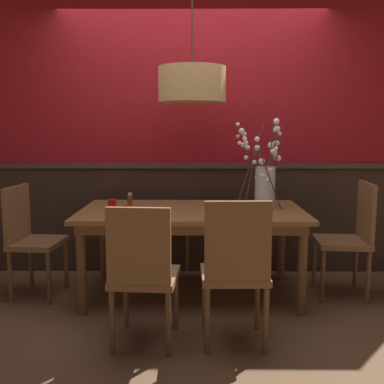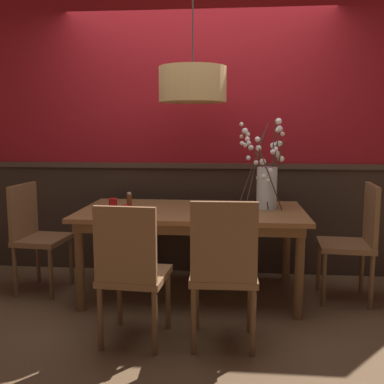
{
  "view_description": "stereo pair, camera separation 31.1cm",
  "coord_description": "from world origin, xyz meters",
  "px_view_note": "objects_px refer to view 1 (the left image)",
  "views": [
    {
      "loc": [
        0.03,
        -3.67,
        1.41
      ],
      "look_at": [
        0.0,
        0.0,
        0.89
      ],
      "focal_mm": 42.01,
      "sensor_mm": 36.0,
      "label": 1
    },
    {
      "loc": [
        0.34,
        -3.65,
        1.41
      ],
      "look_at": [
        0.0,
        0.0,
        0.89
      ],
      "focal_mm": 42.01,
      "sensor_mm": 36.0,
      "label": 2
    }
  ],
  "objects_px": {
    "chair_far_side_left": "(169,216)",
    "chair_head_west_end": "(29,234)",
    "candle_holder_nearer_center": "(128,210)",
    "chair_near_side_left": "(143,270)",
    "chair_near_side_right": "(236,266)",
    "candle_holder_nearer_edge": "(112,205)",
    "dining_table": "(192,219)",
    "pendant_lamp": "(192,85)",
    "condiment_bottle": "(130,203)",
    "chair_far_side_right": "(219,213)",
    "chair_head_east_end": "(351,233)",
    "vase_with_blossoms": "(264,181)"
  },
  "relations": [
    {
      "from": "chair_head_west_end",
      "to": "candle_holder_nearer_edge",
      "type": "height_order",
      "value": "chair_head_west_end"
    },
    {
      "from": "chair_near_side_left",
      "to": "chair_far_side_right",
      "type": "bearing_deg",
      "value": 72.27
    },
    {
      "from": "dining_table",
      "to": "pendant_lamp",
      "type": "xyz_separation_m",
      "value": [
        0.0,
        0.06,
        1.1
      ]
    },
    {
      "from": "chair_head_west_end",
      "to": "candle_holder_nearer_edge",
      "type": "relative_size",
      "value": 9.67
    },
    {
      "from": "chair_head_east_end",
      "to": "chair_far_side_left",
      "type": "bearing_deg",
      "value": 150.93
    },
    {
      "from": "chair_near_side_left",
      "to": "candle_holder_nearer_center",
      "type": "xyz_separation_m",
      "value": [
        -0.19,
        0.66,
        0.26
      ]
    },
    {
      "from": "vase_with_blossoms",
      "to": "chair_near_side_left",
      "type": "bearing_deg",
      "value": -131.76
    },
    {
      "from": "chair_head_east_end",
      "to": "chair_far_side_right",
      "type": "bearing_deg",
      "value": 139.27
    },
    {
      "from": "dining_table",
      "to": "candle_holder_nearer_edge",
      "type": "xyz_separation_m",
      "value": [
        -0.65,
        -0.08,
        0.13
      ]
    },
    {
      "from": "candle_holder_nearer_edge",
      "to": "condiment_bottle",
      "type": "distance_m",
      "value": 0.18
    },
    {
      "from": "chair_far_side_left",
      "to": "candle_holder_nearer_center",
      "type": "distance_m",
      "value": 1.2
    },
    {
      "from": "chair_far_side_left",
      "to": "chair_near_side_right",
      "type": "bearing_deg",
      "value": -73.69
    },
    {
      "from": "chair_head_west_end",
      "to": "condiment_bottle",
      "type": "relative_size",
      "value": 5.87
    },
    {
      "from": "candle_holder_nearer_edge",
      "to": "chair_far_side_right",
      "type": "bearing_deg",
      "value": 47.12
    },
    {
      "from": "candle_holder_nearer_edge",
      "to": "condiment_bottle",
      "type": "xyz_separation_m",
      "value": [
        0.16,
        -0.07,
        0.03
      ]
    },
    {
      "from": "chair_far_side_left",
      "to": "chair_head_west_end",
      "type": "relative_size",
      "value": 0.97
    },
    {
      "from": "chair_far_side_left",
      "to": "candle_holder_nearer_center",
      "type": "relative_size",
      "value": 11.43
    },
    {
      "from": "dining_table",
      "to": "chair_near_side_right",
      "type": "relative_size",
      "value": 1.89
    },
    {
      "from": "chair_head_west_end",
      "to": "candle_holder_nearer_center",
      "type": "distance_m",
      "value": 0.94
    },
    {
      "from": "condiment_bottle",
      "to": "candle_holder_nearer_center",
      "type": "bearing_deg",
      "value": -90.43
    },
    {
      "from": "chair_near_side_left",
      "to": "vase_with_blossoms",
      "type": "xyz_separation_m",
      "value": [
        0.92,
        1.03,
        0.45
      ]
    },
    {
      "from": "candle_holder_nearer_edge",
      "to": "pendant_lamp",
      "type": "bearing_deg",
      "value": 12.35
    },
    {
      "from": "chair_far_side_left",
      "to": "condiment_bottle",
      "type": "height_order",
      "value": "chair_far_side_left"
    },
    {
      "from": "pendant_lamp",
      "to": "vase_with_blossoms",
      "type": "bearing_deg",
      "value": 5.11
    },
    {
      "from": "chair_far_side_left",
      "to": "chair_head_west_end",
      "type": "xyz_separation_m",
      "value": [
        -1.12,
        -0.89,
        0.02
      ]
    },
    {
      "from": "condiment_bottle",
      "to": "pendant_lamp",
      "type": "relative_size",
      "value": 0.13
    },
    {
      "from": "chair_far_side_right",
      "to": "chair_head_east_end",
      "type": "bearing_deg",
      "value": -40.73
    },
    {
      "from": "dining_table",
      "to": "pendant_lamp",
      "type": "bearing_deg",
      "value": 88.09
    },
    {
      "from": "candle_holder_nearer_center",
      "to": "vase_with_blossoms",
      "type": "bearing_deg",
      "value": 18.64
    },
    {
      "from": "vase_with_blossoms",
      "to": "candle_holder_nearer_edge",
      "type": "distance_m",
      "value": 1.29
    },
    {
      "from": "chair_head_east_end",
      "to": "chair_head_west_end",
      "type": "height_order",
      "value": "chair_head_east_end"
    },
    {
      "from": "chair_head_east_end",
      "to": "candle_holder_nearer_edge",
      "type": "xyz_separation_m",
      "value": [
        -1.98,
        -0.09,
        0.25
      ]
    },
    {
      "from": "chair_head_east_end",
      "to": "vase_with_blossoms",
      "type": "xyz_separation_m",
      "value": [
        -0.72,
        0.11,
        0.43
      ]
    },
    {
      "from": "candle_holder_nearer_edge",
      "to": "dining_table",
      "type": "bearing_deg",
      "value": 7.03
    },
    {
      "from": "chair_far_side_left",
      "to": "chair_near_side_right",
      "type": "relative_size",
      "value": 0.93
    },
    {
      "from": "chair_far_side_left",
      "to": "chair_far_side_right",
      "type": "height_order",
      "value": "chair_far_side_right"
    },
    {
      "from": "chair_head_east_end",
      "to": "chair_head_west_end",
      "type": "distance_m",
      "value": 2.7
    },
    {
      "from": "pendant_lamp",
      "to": "chair_near_side_right",
      "type": "bearing_deg",
      "value": -73.82
    },
    {
      "from": "chair_near_side_left",
      "to": "chair_near_side_right",
      "type": "bearing_deg",
      "value": 0.54
    },
    {
      "from": "chair_near_side_left",
      "to": "chair_near_side_right",
      "type": "height_order",
      "value": "chair_near_side_right"
    },
    {
      "from": "pendant_lamp",
      "to": "condiment_bottle",
      "type": "bearing_deg",
      "value": -156.28
    },
    {
      "from": "chair_far_side_left",
      "to": "vase_with_blossoms",
      "type": "bearing_deg",
      "value": -41.96
    },
    {
      "from": "chair_far_side_left",
      "to": "chair_head_west_end",
      "type": "bearing_deg",
      "value": -141.73
    },
    {
      "from": "chair_far_side_left",
      "to": "chair_far_side_right",
      "type": "distance_m",
      "value": 0.52
    },
    {
      "from": "condiment_bottle",
      "to": "chair_head_west_end",
      "type": "bearing_deg",
      "value": 170.06
    },
    {
      "from": "chair_head_west_end",
      "to": "chair_far_side_right",
      "type": "distance_m",
      "value": 1.88
    },
    {
      "from": "chair_far_side_left",
      "to": "chair_head_west_end",
      "type": "height_order",
      "value": "chair_head_west_end"
    },
    {
      "from": "chair_head_east_end",
      "to": "pendant_lamp",
      "type": "height_order",
      "value": "pendant_lamp"
    },
    {
      "from": "candle_holder_nearer_edge",
      "to": "chair_far_side_left",
      "type": "bearing_deg",
      "value": 67.11
    },
    {
      "from": "dining_table",
      "to": "chair_far_side_left",
      "type": "relative_size",
      "value": 2.04
    }
  ]
}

